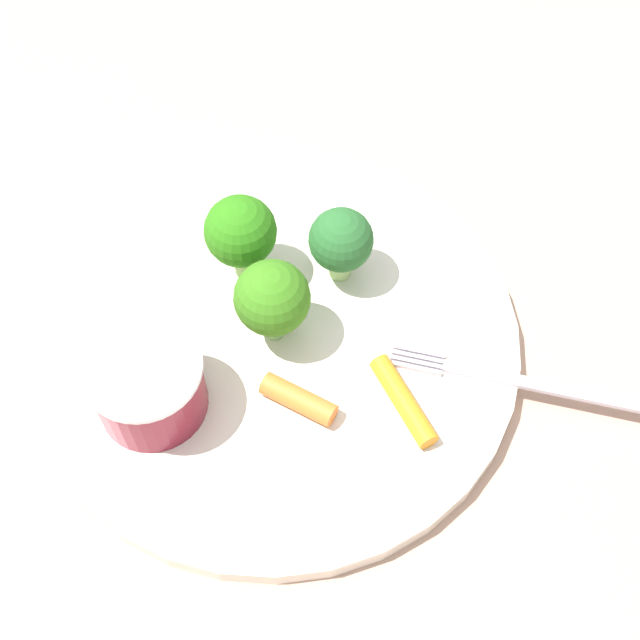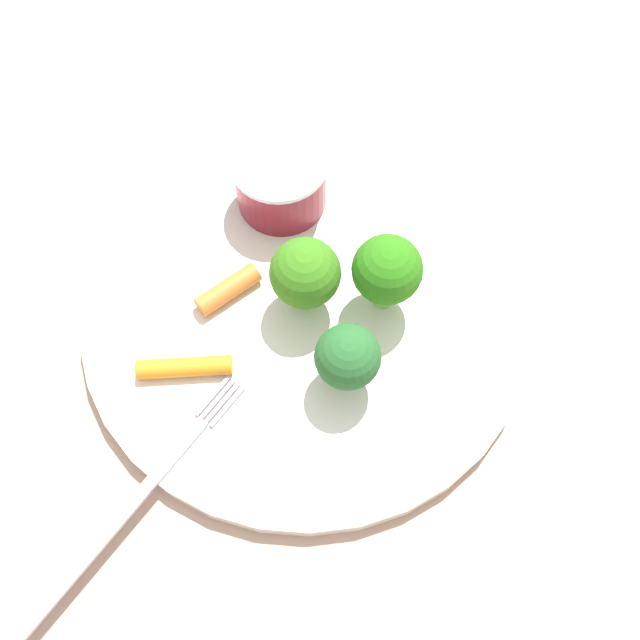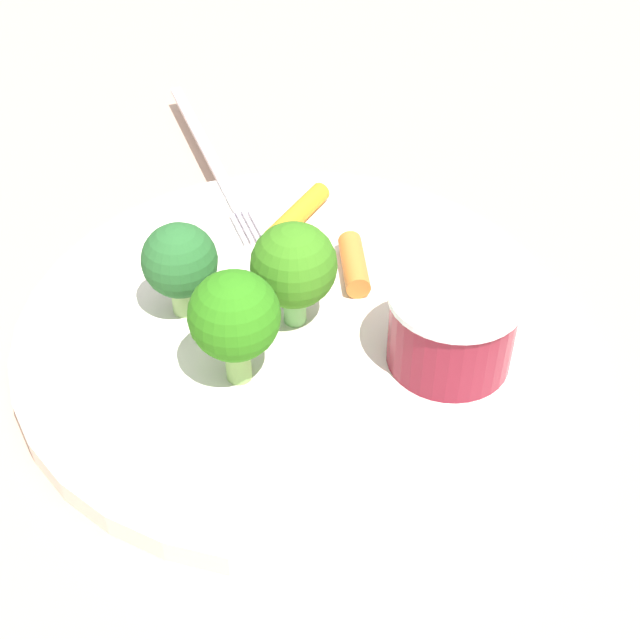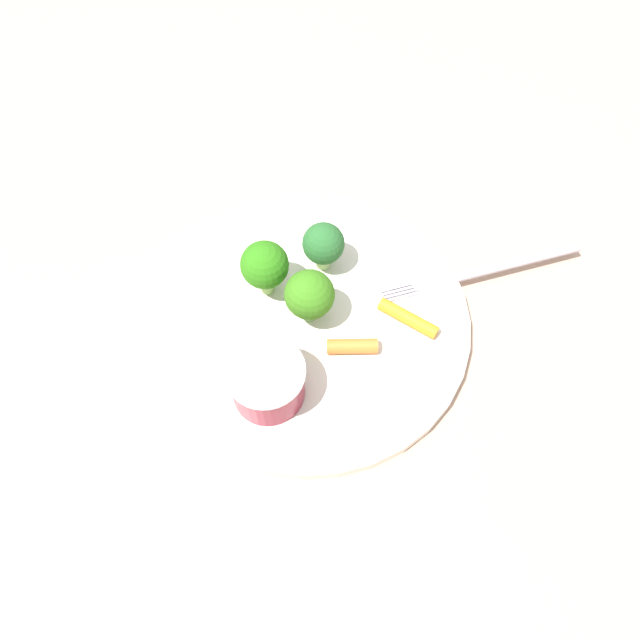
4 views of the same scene
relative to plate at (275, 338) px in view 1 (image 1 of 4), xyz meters
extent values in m
plane|color=tan|center=(0.00, 0.00, -0.01)|extent=(2.40, 2.40, 0.00)
cylinder|color=silver|center=(0.00, 0.00, 0.00)|extent=(0.27, 0.27, 0.01)
cylinder|color=maroon|center=(-0.07, 0.00, 0.02)|extent=(0.06, 0.06, 0.04)
cylinder|color=silver|center=(-0.07, 0.00, 0.04)|extent=(0.06, 0.06, 0.00)
cylinder|color=#7EC36A|center=(0.00, 0.00, 0.02)|extent=(0.01, 0.01, 0.02)
sphere|color=#377519|center=(0.00, 0.00, 0.04)|extent=(0.04, 0.04, 0.04)
cylinder|color=#9BC271|center=(0.05, 0.01, 0.01)|extent=(0.01, 0.01, 0.02)
sphere|color=#265D29|center=(0.05, 0.01, 0.04)|extent=(0.04, 0.04, 0.04)
cylinder|color=#8AB75E|center=(0.01, 0.04, 0.02)|extent=(0.01, 0.01, 0.02)
sphere|color=#2B7315|center=(0.01, 0.04, 0.04)|extent=(0.04, 0.04, 0.04)
cylinder|color=orange|center=(0.03, -0.08, 0.01)|extent=(0.02, 0.05, 0.01)
cylinder|color=orange|center=(-0.01, -0.04, 0.01)|extent=(0.03, 0.04, 0.01)
cube|color=silver|center=(0.11, -0.13, 0.01)|extent=(0.11, 0.12, 0.00)
cube|color=silver|center=(0.05, -0.06, 0.01)|extent=(0.02, 0.02, 0.00)
cube|color=silver|center=(0.05, -0.06, 0.01)|extent=(0.02, 0.02, 0.00)
cube|color=silver|center=(0.05, -0.06, 0.01)|extent=(0.02, 0.02, 0.00)
cube|color=silver|center=(0.06, -0.06, 0.01)|extent=(0.02, 0.02, 0.00)
camera|label=1|loc=(-0.12, -0.21, 0.40)|focal=47.90mm
camera|label=2|loc=(0.19, -0.03, 0.37)|focal=39.54mm
camera|label=3|loc=(-0.12, 0.28, 0.28)|focal=48.60mm
camera|label=4|loc=(-0.22, -0.11, 0.43)|focal=33.01mm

